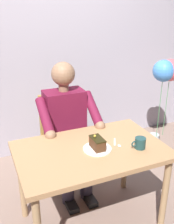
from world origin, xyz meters
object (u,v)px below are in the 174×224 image
object	(u,v)px
dessert_spoon	(117,144)
coffee_cup	(140,143)
seated_person	(68,128)
balloon_display	(166,79)
chair	(62,135)
cake_slice	(97,143)
dining_table	(91,158)

from	to	relation	value
dessert_spoon	coffee_cup	bearing A→B (deg)	137.70
seated_person	balloon_display	size ratio (longest dim) A/B	1.08
seated_person	coffee_cup	bearing A→B (deg)	116.69
seated_person	dessert_spoon	size ratio (longest dim) A/B	8.83
chair	balloon_display	world-z (taller)	balloon_display
coffee_cup	balloon_display	world-z (taller)	balloon_display
cake_slice	coffee_cup	world-z (taller)	cake_slice
coffee_cup	chair	bearing A→B (deg)	-68.24
dining_table	coffee_cup	bearing A→B (deg)	157.84
coffee_cup	seated_person	bearing A→B (deg)	-63.31
dining_table	coffee_cup	world-z (taller)	coffee_cup
dessert_spoon	balloon_display	distance (m)	1.27
seated_person	dining_table	bearing A→B (deg)	90.00
chair	dessert_spoon	distance (m)	0.78
chair	balloon_display	size ratio (longest dim) A/B	0.78
chair	cake_slice	xyz separation A→B (m)	(-0.04, 0.73, 0.27)
dining_table	seated_person	bearing A→B (deg)	-90.00
coffee_cup	dessert_spoon	xyz separation A→B (m)	(0.12, -0.11, -0.04)
dining_table	balloon_display	world-z (taller)	balloon_display
seated_person	dessert_spoon	distance (m)	0.59
chair	seated_person	bearing A→B (deg)	90.00
coffee_cup	cake_slice	bearing A→B (deg)	-19.67
dining_table	cake_slice	size ratio (longest dim) A/B	7.98
dining_table	chair	xyz separation A→B (m)	(0.00, -0.70, -0.13)
cake_slice	dessert_spoon	bearing A→B (deg)	-177.32
dining_table	cake_slice	world-z (taller)	cake_slice
balloon_display	cake_slice	bearing A→B (deg)	32.04
balloon_display	dessert_spoon	bearing A→B (deg)	35.88
chair	dining_table	bearing A→B (deg)	90.00
seated_person	coffee_cup	world-z (taller)	seated_person
dining_table	coffee_cup	xyz separation A→B (m)	(-0.33, 0.14, 0.13)
balloon_display	coffee_cup	bearing A→B (deg)	43.62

